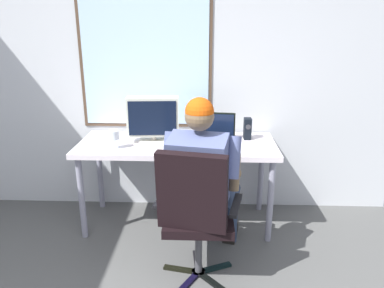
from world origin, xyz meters
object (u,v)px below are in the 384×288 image
Objects in this scene: desk at (177,150)px; person_seated at (203,179)px; desk_speaker at (247,129)px; office_chair at (195,209)px; wine_glass at (114,136)px; laptop at (217,134)px; crt_monitor at (153,117)px.

person_seated reaches higher than desk.
desk_speaker is (0.38, 0.71, 0.18)m from person_seated.
office_chair is at bearing -77.70° from desk.
desk_speaker is at bearing 66.25° from office_chair.
desk is 0.55m from wine_glass.
desk is at bearing -169.60° from laptop.
person_seated is at bearing -118.09° from desk_speaker.
crt_monitor is at bearing 114.35° from office_chair.
wine_glass is at bearing -164.65° from desk_speaker.
laptop is (0.34, 0.06, 0.13)m from desk.
person_seated is 2.90× the size of crt_monitor.
wine_glass is (-0.83, -0.23, 0.04)m from laptop.
laptop reaches higher than office_chair.
crt_monitor is at bearing 32.42° from wine_glass.
desk_speaker is at bearing 12.20° from desk.
crt_monitor is 2.98× the size of wine_glass.
laptop is 0.28m from desk_speaker.
person_seated is 0.82m from desk_speaker.
crt_monitor is 0.83m from desk_speaker.
crt_monitor is at bearing 175.71° from desk.
desk is 11.25× the size of wine_glass.
wine_glass is (-0.68, 0.66, 0.29)m from office_chair.
desk_speaker reaches higher than desk.
desk is 5.00× the size of laptop.
person_seated is 0.79m from crt_monitor.
person_seated is 0.67m from laptop.
person_seated is (0.23, -0.58, -0.02)m from desk.
person_seated is at bearing 79.71° from office_chair.
person_seated reaches higher than crt_monitor.
office_chair is 0.94m from laptop.
office_chair is at bearing -100.29° from person_seated.
office_chair is 0.99m from wine_glass.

